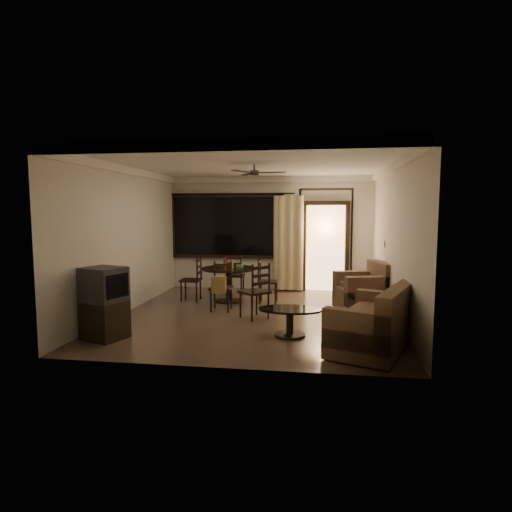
% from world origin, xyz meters
% --- Properties ---
extents(ground, '(5.50, 5.50, 0.00)m').
position_xyz_m(ground, '(0.00, 0.00, 0.00)').
color(ground, '#7F6651').
rests_on(ground, ground).
extents(room_shell, '(5.50, 6.70, 5.50)m').
position_xyz_m(room_shell, '(0.59, 1.77, 1.83)').
color(room_shell, beige).
rests_on(room_shell, ground).
extents(dining_table, '(1.18, 1.18, 0.96)m').
position_xyz_m(dining_table, '(-0.72, 1.15, 0.58)').
color(dining_table, black).
rests_on(dining_table, ground).
extents(dining_chair_west, '(0.43, 0.43, 0.95)m').
position_xyz_m(dining_chair_west, '(-1.56, 1.13, 0.28)').
color(dining_chair_west, black).
rests_on(dining_chair_west, ground).
extents(dining_chair_east, '(0.43, 0.43, 0.95)m').
position_xyz_m(dining_chair_east, '(0.11, 1.17, 0.28)').
color(dining_chair_east, black).
rests_on(dining_chair_east, ground).
extents(dining_chair_south, '(0.43, 0.49, 0.95)m').
position_xyz_m(dining_chair_south, '(-0.70, 0.29, 0.31)').
color(dining_chair_south, black).
rests_on(dining_chair_south, ground).
extents(dining_chair_north, '(0.43, 0.43, 0.95)m').
position_xyz_m(dining_chair_north, '(-0.74, 1.94, 0.28)').
color(dining_chair_north, black).
rests_on(dining_chair_north, ground).
extents(tv_cabinet, '(0.72, 0.68, 1.11)m').
position_xyz_m(tv_cabinet, '(-2.05, -1.79, 0.56)').
color(tv_cabinet, black).
rests_on(tv_cabinet, ground).
extents(sofa, '(1.44, 1.88, 0.89)m').
position_xyz_m(sofa, '(2.01, -1.71, 0.36)').
color(sofa, '#40261D').
rests_on(sofa, ground).
extents(armchair, '(1.15, 1.15, 0.95)m').
position_xyz_m(armchair, '(2.11, 0.66, 0.39)').
color(armchair, '#40261D').
rests_on(armchair, ground).
extents(coffee_table, '(1.00, 0.60, 0.44)m').
position_xyz_m(coffee_table, '(0.75, -1.23, 0.29)').
color(coffee_table, black).
rests_on(coffee_table, ground).
extents(side_chair, '(0.64, 0.64, 1.03)m').
position_xyz_m(side_chair, '(0.04, -0.22, 0.31)').
color(side_chair, black).
rests_on(side_chair, ground).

